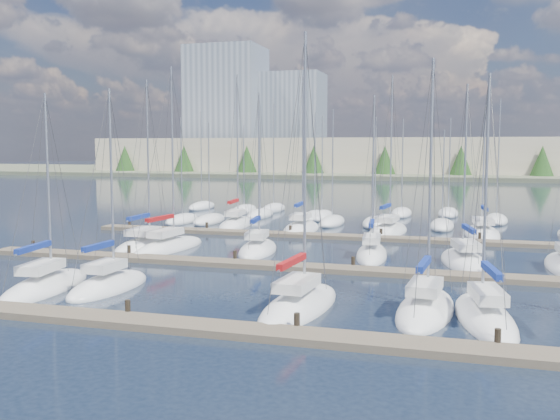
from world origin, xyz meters
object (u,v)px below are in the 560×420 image
(sailboat_n, at_px, (236,224))
(sailboat_i, at_px, (169,247))
(sailboat_j, at_px, (258,249))
(sailboat_p, at_px, (388,231))
(sailboat_d, at_px, (300,305))
(sailboat_h, at_px, (146,246))
(sailboat_c, at_px, (109,286))
(sailboat_o, at_px, (301,228))
(sailboat_q, at_px, (482,234))
(sailboat_e, at_px, (425,309))
(sailboat_k, at_px, (372,254))
(sailboat_f, at_px, (485,317))
(sailboat_b, at_px, (45,287))
(sailboat_l, at_px, (464,262))

(sailboat_n, bearing_deg, sailboat_i, -96.05)
(sailboat_j, bearing_deg, sailboat_p, 50.29)
(sailboat_p, xyz_separation_m, sailboat_d, (-1.01, -28.01, 0.00))
(sailboat_h, bearing_deg, sailboat_j, 3.95)
(sailboat_c, bearing_deg, sailboat_o, 82.20)
(sailboat_o, height_order, sailboat_d, sailboat_o)
(sailboat_d, bearing_deg, sailboat_q, 76.86)
(sailboat_e, bearing_deg, sailboat_k, 111.74)
(sailboat_i, xyz_separation_m, sailboat_n, (-0.01, 14.72, 0.00))
(sailboat_f, height_order, sailboat_q, sailboat_q)
(sailboat_b, bearing_deg, sailboat_p, 53.81)
(sailboat_f, height_order, sailboat_k, sailboat_k)
(sailboat_d, relative_size, sailboat_n, 0.90)
(sailboat_c, relative_size, sailboat_d, 0.84)
(sailboat_e, bearing_deg, sailboat_l, 86.48)
(sailboat_c, xyz_separation_m, sailboat_d, (11.16, -1.13, 0.00))
(sailboat_k, relative_size, sailboat_e, 0.96)
(sailboat_h, height_order, sailboat_p, sailboat_p)
(sailboat_h, bearing_deg, sailboat_o, 55.30)
(sailboat_o, xyz_separation_m, sailboat_e, (12.87, -26.57, -0.01))
(sailboat_n, bearing_deg, sailboat_j, -69.75)
(sailboat_o, relative_size, sailboat_n, 0.97)
(sailboat_p, bearing_deg, sailboat_f, -68.99)
(sailboat_f, xyz_separation_m, sailboat_i, (-22.46, 13.77, 0.01))
(sailboat_l, bearing_deg, sailboat_o, 126.17)
(sailboat_o, relative_size, sailboat_e, 1.19)
(sailboat_n, bearing_deg, sailboat_d, -70.24)
(sailboat_c, bearing_deg, sailboat_e, 0.56)
(sailboat_j, xyz_separation_m, sailboat_k, (8.42, 0.34, 0.01))
(sailboat_j, height_order, sailboat_p, sailboat_p)
(sailboat_i, xyz_separation_m, sailboat_e, (19.82, -13.11, -0.01))
(sailboat_l, bearing_deg, sailboat_i, 168.82)
(sailboat_p, xyz_separation_m, sailboat_q, (8.18, 0.65, -0.01))
(sailboat_l, height_order, sailboat_e, sailboat_l)
(sailboat_j, height_order, sailboat_e, sailboat_e)
(sailboat_h, height_order, sailboat_q, sailboat_h)
(sailboat_l, relative_size, sailboat_e, 1.00)
(sailboat_o, distance_m, sailboat_e, 29.53)
(sailboat_c, height_order, sailboat_e, sailboat_e)
(sailboat_d, xyz_separation_m, sailboat_n, (-13.94, 28.78, 0.01))
(sailboat_f, xyz_separation_m, sailboat_d, (-8.53, -0.29, 0.00))
(sailboat_f, height_order, sailboat_p, sailboat_p)
(sailboat_d, relative_size, sailboat_k, 1.15)
(sailboat_f, bearing_deg, sailboat_j, 126.99)
(sailboat_j, bearing_deg, sailboat_e, -55.07)
(sailboat_i, distance_m, sailboat_q, 27.35)
(sailboat_p, relative_size, sailboat_l, 1.18)
(sailboat_d, height_order, sailboat_b, sailboat_d)
(sailboat_i, distance_m, sailboat_d, 19.79)
(sailboat_h, distance_m, sailboat_k, 17.36)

